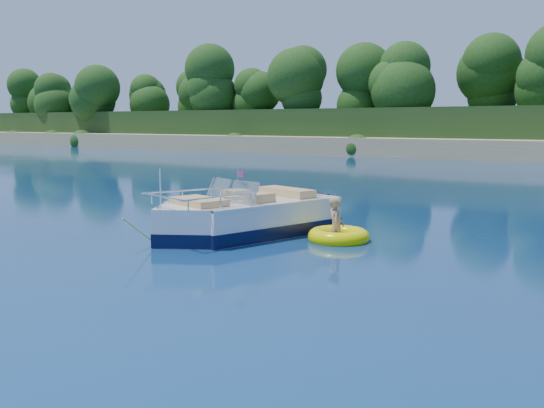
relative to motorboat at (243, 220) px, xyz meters
name	(u,v)px	position (x,y,z in m)	size (l,w,h in m)	color
ground	(258,252)	(1.46, -1.36, -0.39)	(160.00, 160.00, 0.00)	#091745
motorboat	(243,220)	(0.00, 0.00, 0.00)	(3.12, 5.86, 1.99)	white
tow_tube	(339,237)	(2.29, 0.73, -0.29)	(1.67, 1.67, 0.39)	#E8E400
boy	(336,240)	(2.21, 0.74, -0.39)	(0.59, 0.38, 1.61)	tan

